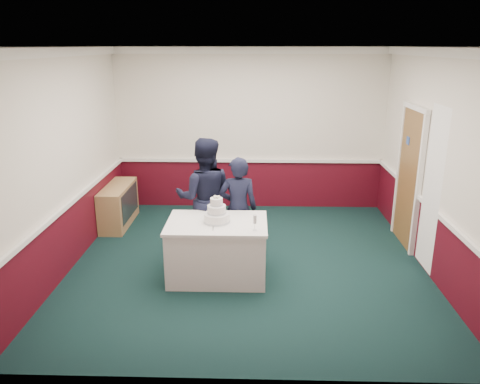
{
  "coord_description": "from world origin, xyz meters",
  "views": [
    {
      "loc": [
        0.07,
        -6.18,
        3.01
      ],
      "look_at": [
        -0.11,
        -0.1,
        1.1
      ],
      "focal_mm": 35.0,
      "sensor_mm": 36.0,
      "label": 1
    }
  ],
  "objects_px": {
    "sideboard": "(119,205)",
    "cake_table": "(217,249)",
    "wedding_cake": "(217,214)",
    "champagne_flute": "(255,220)",
    "cake_knife": "(213,227)",
    "person_woman": "(238,209)",
    "person_man": "(205,198)"
  },
  "relations": [
    {
      "from": "sideboard",
      "to": "cake_table",
      "type": "relative_size",
      "value": 0.91
    },
    {
      "from": "wedding_cake",
      "to": "champagne_flute",
      "type": "distance_m",
      "value": 0.57
    },
    {
      "from": "cake_table",
      "to": "sideboard",
      "type": "bearing_deg",
      "value": 134.58
    },
    {
      "from": "cake_table",
      "to": "cake_knife",
      "type": "bearing_deg",
      "value": -98.53
    },
    {
      "from": "cake_knife",
      "to": "sideboard",
      "type": "bearing_deg",
      "value": 128.62
    },
    {
      "from": "sideboard",
      "to": "cake_knife",
      "type": "bearing_deg",
      "value": -48.74
    },
    {
      "from": "cake_table",
      "to": "wedding_cake",
      "type": "height_order",
      "value": "wedding_cake"
    },
    {
      "from": "cake_knife",
      "to": "champagne_flute",
      "type": "relative_size",
      "value": 1.07
    },
    {
      "from": "sideboard",
      "to": "cake_table",
      "type": "xyz_separation_m",
      "value": [
        1.87,
        -1.9,
        0.05
      ]
    },
    {
      "from": "wedding_cake",
      "to": "person_woman",
      "type": "distance_m",
      "value": 0.67
    },
    {
      "from": "wedding_cake",
      "to": "person_man",
      "type": "xyz_separation_m",
      "value": [
        -0.23,
        0.74,
        -0.01
      ]
    },
    {
      "from": "wedding_cake",
      "to": "cake_knife",
      "type": "distance_m",
      "value": 0.23
    },
    {
      "from": "champagne_flute",
      "to": "person_man",
      "type": "distance_m",
      "value": 1.25
    },
    {
      "from": "cake_table",
      "to": "cake_knife",
      "type": "xyz_separation_m",
      "value": [
        -0.03,
        -0.2,
        0.39
      ]
    },
    {
      "from": "person_woman",
      "to": "cake_table",
      "type": "bearing_deg",
      "value": 62.95
    },
    {
      "from": "sideboard",
      "to": "cake_table",
      "type": "height_order",
      "value": "cake_table"
    },
    {
      "from": "champagne_flute",
      "to": "wedding_cake",
      "type": "bearing_deg",
      "value": 150.75
    },
    {
      "from": "sideboard",
      "to": "cake_table",
      "type": "bearing_deg",
      "value": -45.42
    },
    {
      "from": "sideboard",
      "to": "champagne_flute",
      "type": "height_order",
      "value": "champagne_flute"
    },
    {
      "from": "person_woman",
      "to": "champagne_flute",
      "type": "bearing_deg",
      "value": 101.72
    },
    {
      "from": "sideboard",
      "to": "champagne_flute",
      "type": "xyz_separation_m",
      "value": [
        2.37,
        -2.18,
        0.58
      ]
    },
    {
      "from": "person_man",
      "to": "person_woman",
      "type": "xyz_separation_m",
      "value": [
        0.49,
        -0.14,
        -0.12
      ]
    },
    {
      "from": "cake_table",
      "to": "person_woman",
      "type": "height_order",
      "value": "person_woman"
    },
    {
      "from": "cake_knife",
      "to": "champagne_flute",
      "type": "height_order",
      "value": "champagne_flute"
    },
    {
      "from": "person_man",
      "to": "cake_table",
      "type": "bearing_deg",
      "value": 105.83
    },
    {
      "from": "sideboard",
      "to": "wedding_cake",
      "type": "xyz_separation_m",
      "value": [
        1.87,
        -1.9,
        0.55
      ]
    },
    {
      "from": "wedding_cake",
      "to": "cake_knife",
      "type": "relative_size",
      "value": 1.65
    },
    {
      "from": "wedding_cake",
      "to": "champagne_flute",
      "type": "relative_size",
      "value": 1.78
    },
    {
      "from": "person_woman",
      "to": "sideboard",
      "type": "bearing_deg",
      "value": -34.91
    },
    {
      "from": "champagne_flute",
      "to": "cake_table",
      "type": "bearing_deg",
      "value": 150.75
    },
    {
      "from": "champagne_flute",
      "to": "person_man",
      "type": "relative_size",
      "value": 0.12
    },
    {
      "from": "sideboard",
      "to": "person_woman",
      "type": "distance_m",
      "value": 2.53
    }
  ]
}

